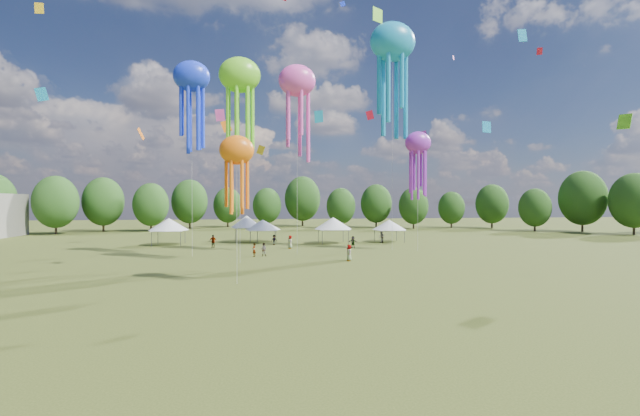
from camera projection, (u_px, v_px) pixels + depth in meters
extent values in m
plane|color=#384416|center=(480.00, 390.00, 14.31)|extent=(300.00, 300.00, 0.00)
imported|color=gray|center=(263.00, 250.00, 50.04)|extent=(0.85, 0.71, 1.57)
imported|color=gray|center=(290.00, 242.00, 58.44)|extent=(0.75, 0.99, 1.81)
imported|color=gray|center=(381.00, 237.00, 66.31)|extent=(0.82, 1.01, 1.92)
imported|color=gray|center=(274.00, 240.00, 63.16)|extent=(1.12, 0.87, 1.52)
imported|color=gray|center=(213.00, 241.00, 59.18)|extent=(1.11, 0.53, 1.83)
imported|color=gray|center=(353.00, 242.00, 58.85)|extent=(1.50, 1.40, 1.68)
imported|color=gray|center=(254.00, 250.00, 49.50)|extent=(0.58, 0.68, 1.58)
imported|color=gray|center=(349.00, 253.00, 45.92)|extent=(0.64, 0.92, 1.79)
cylinder|color=#47474C|center=(152.00, 239.00, 60.98)|extent=(0.08, 0.08, 2.12)
cylinder|color=#47474C|center=(158.00, 237.00, 64.97)|extent=(0.08, 0.08, 2.12)
cylinder|color=#47474C|center=(180.00, 239.00, 61.58)|extent=(0.08, 0.08, 2.12)
cylinder|color=#47474C|center=(185.00, 237.00, 65.57)|extent=(0.08, 0.08, 2.12)
cube|color=silver|center=(169.00, 231.00, 63.26)|extent=(4.44, 4.44, 0.10)
cone|color=silver|center=(169.00, 224.00, 63.25)|extent=(5.77, 5.77, 1.82)
cylinder|color=#47474C|center=(235.00, 236.00, 67.01)|extent=(0.08, 0.08, 2.24)
cylinder|color=#47474C|center=(236.00, 234.00, 70.45)|extent=(0.08, 0.08, 2.24)
cylinder|color=#47474C|center=(257.00, 235.00, 67.53)|extent=(0.08, 0.08, 2.24)
cylinder|color=#47474C|center=(257.00, 234.00, 70.98)|extent=(0.08, 0.08, 2.24)
cube|color=silver|center=(247.00, 227.00, 68.98)|extent=(3.88, 3.88, 0.10)
cone|color=silver|center=(247.00, 221.00, 68.97)|extent=(5.05, 5.05, 1.92)
cylinder|color=#47474C|center=(250.00, 237.00, 65.72)|extent=(0.08, 0.08, 1.89)
cylinder|color=#47474C|center=(250.00, 235.00, 69.69)|extent=(0.08, 0.08, 1.89)
cylinder|color=#47474C|center=(276.00, 237.00, 66.32)|extent=(0.08, 0.08, 1.89)
cylinder|color=#47474C|center=(275.00, 235.00, 70.29)|extent=(0.08, 0.08, 1.89)
cube|color=silver|center=(263.00, 230.00, 67.99)|extent=(4.41, 4.41, 0.10)
cone|color=silver|center=(263.00, 225.00, 67.98)|extent=(5.74, 5.74, 1.62)
cylinder|color=#47474C|center=(322.00, 238.00, 63.46)|extent=(0.08, 0.08, 2.14)
cylinder|color=#47474C|center=(318.00, 236.00, 67.48)|extent=(0.08, 0.08, 2.14)
cylinder|color=#47474C|center=(349.00, 237.00, 64.07)|extent=(0.08, 0.08, 2.14)
cylinder|color=#47474C|center=(343.00, 235.00, 68.10)|extent=(0.08, 0.08, 2.14)
cube|color=silver|center=(333.00, 229.00, 65.76)|extent=(4.47, 4.47, 0.10)
cone|color=silver|center=(333.00, 223.00, 65.75)|extent=(5.81, 5.81, 1.83)
cylinder|color=#47474C|center=(381.00, 237.00, 66.08)|extent=(0.08, 0.08, 1.88)
cylinder|color=#47474C|center=(375.00, 235.00, 69.80)|extent=(0.08, 0.08, 1.88)
cylinder|color=#47474C|center=(404.00, 237.00, 66.65)|extent=(0.08, 0.08, 1.88)
cylinder|color=#47474C|center=(396.00, 235.00, 70.37)|extent=(0.08, 0.08, 1.88)
cube|color=silver|center=(389.00, 230.00, 68.21)|extent=(4.16, 4.16, 0.10)
cone|color=silver|center=(389.00, 225.00, 68.20)|extent=(5.41, 5.41, 1.61)
ellipsoid|color=#78EF27|center=(240.00, 75.00, 43.98)|extent=(4.35, 3.05, 3.70)
cylinder|color=beige|center=(240.00, 169.00, 44.11)|extent=(0.03, 0.03, 19.69)
ellipsoid|color=#FF4BBD|center=(297.00, 81.00, 51.73)|extent=(4.59, 3.21, 3.90)
cylinder|color=beige|center=(297.00, 168.00, 51.87)|extent=(0.03, 0.03, 21.35)
ellipsoid|color=purple|center=(418.00, 143.00, 55.25)|extent=(3.46, 2.42, 2.94)
cylinder|color=beige|center=(418.00, 197.00, 55.34)|extent=(0.03, 0.03, 14.21)
ellipsoid|color=#1B38FA|center=(192.00, 76.00, 49.41)|extent=(4.25, 2.98, 3.62)
cylinder|color=beige|center=(192.00, 167.00, 49.54)|extent=(0.03, 0.03, 21.19)
ellipsoid|color=orange|center=(237.00, 150.00, 32.81)|extent=(2.70, 1.89, 2.29)
cylinder|color=beige|center=(237.00, 217.00, 32.88)|extent=(0.03, 0.03, 10.46)
ellipsoid|color=#1793CB|center=(393.00, 42.00, 56.59)|extent=(6.20, 4.34, 5.27)
cylinder|color=beige|center=(392.00, 146.00, 56.77)|extent=(0.03, 0.03, 27.98)
cube|color=#1B38FA|center=(343.00, 4.00, 53.74)|extent=(0.75, 0.45, 0.89)
cube|color=#1793CB|center=(319.00, 117.00, 72.90)|extent=(1.75, 1.10, 2.20)
cube|color=#FF4BBD|center=(453.00, 58.00, 77.15)|extent=(0.51, 0.51, 0.80)
cube|color=#F61537|center=(370.00, 115.00, 55.90)|extent=(1.16, 0.43, 1.32)
cube|color=#1793CB|center=(522.00, 35.00, 51.16)|extent=(1.33, 0.18, 1.64)
cube|color=orange|center=(226.00, 126.00, 76.19)|extent=(2.10, 0.38, 2.40)
cube|color=yellow|center=(39.00, 8.00, 45.51)|extent=(0.94, 0.09, 1.20)
cube|color=#78EF27|center=(378.00, 15.00, 56.27)|extent=(1.61, 0.96, 2.22)
cube|color=#1793CB|center=(487.00, 127.00, 75.28)|extent=(1.70, 0.41, 2.13)
cube|color=purple|center=(424.00, 135.00, 87.08)|extent=(1.75, 0.86, 1.81)
cube|color=#F61537|center=(540.00, 51.00, 49.91)|extent=(0.73, 0.54, 0.78)
cube|color=orange|center=(141.00, 134.00, 60.89)|extent=(0.76, 1.89, 2.01)
cube|color=yellow|center=(261.00, 150.00, 54.72)|extent=(1.18, 0.38, 1.38)
cube|color=#78EF27|center=(624.00, 122.00, 39.90)|extent=(0.78, 1.10, 1.52)
cube|color=#1793CB|center=(42.00, 94.00, 40.40)|extent=(1.14, 0.52, 1.42)
cube|color=#FF4BBD|center=(220.00, 115.00, 69.31)|extent=(1.61, 0.79, 2.02)
cylinder|color=#38281C|center=(56.00, 226.00, 84.47)|extent=(0.44, 0.44, 3.36)
ellipsoid|color=#234717|center=(56.00, 202.00, 84.41)|extent=(8.40, 8.40, 10.51)
cylinder|color=#38281C|center=(103.00, 224.00, 92.67)|extent=(0.44, 0.44, 3.41)
ellipsoid|color=#234717|center=(103.00, 202.00, 92.61)|extent=(8.53, 8.53, 10.66)
cylinder|color=#38281C|center=(151.00, 224.00, 93.73)|extent=(0.44, 0.44, 3.07)
ellipsoid|color=#234717|center=(151.00, 205.00, 93.67)|extent=(7.66, 7.66, 9.58)
cylinder|color=#38281C|center=(190.00, 222.00, 103.01)|extent=(0.44, 0.44, 3.43)
ellipsoid|color=#234717|center=(190.00, 201.00, 102.95)|extent=(8.58, 8.58, 10.73)
cylinder|color=#38281C|center=(228.00, 221.00, 109.89)|extent=(0.44, 0.44, 2.95)
ellipsoid|color=#234717|center=(228.00, 205.00, 109.83)|extent=(7.37, 7.37, 9.21)
cylinder|color=#38281C|center=(267.00, 222.00, 107.55)|extent=(0.44, 0.44, 2.89)
ellipsoid|color=#234717|center=(267.00, 206.00, 107.50)|extent=(7.23, 7.23, 9.04)
cylinder|color=#38281C|center=(303.00, 219.00, 113.37)|extent=(0.44, 0.44, 3.84)
ellipsoid|color=#234717|center=(303.00, 199.00, 113.30)|extent=(9.60, 9.60, 11.99)
cylinder|color=#38281C|center=(341.00, 223.00, 103.71)|extent=(0.44, 0.44, 2.84)
ellipsoid|color=#234717|center=(341.00, 206.00, 103.65)|extent=(7.11, 7.11, 8.89)
cylinder|color=#38281C|center=(376.00, 221.00, 107.74)|extent=(0.44, 0.44, 3.16)
ellipsoid|color=#234717|center=(376.00, 204.00, 107.68)|extent=(7.91, 7.91, 9.88)
cylinder|color=#38281C|center=(413.00, 223.00, 103.23)|extent=(0.44, 0.44, 2.88)
ellipsoid|color=#234717|center=(414.00, 206.00, 103.17)|extent=(7.21, 7.21, 9.01)
cylinder|color=#38281C|center=(451.00, 223.00, 106.79)|extent=(0.44, 0.44, 2.63)
ellipsoid|color=#234717|center=(451.00, 208.00, 106.74)|extent=(6.57, 6.57, 8.22)
cylinder|color=#38281C|center=(492.00, 222.00, 104.67)|extent=(0.44, 0.44, 3.13)
ellipsoid|color=#234717|center=(492.00, 204.00, 104.61)|extent=(7.81, 7.81, 9.77)
cylinder|color=#38281C|center=(535.00, 225.00, 93.37)|extent=(0.44, 0.44, 2.72)
ellipsoid|color=#234717|center=(535.00, 208.00, 93.32)|extent=(6.80, 6.80, 8.50)
cylinder|color=#38281C|center=(582.00, 223.00, 91.91)|extent=(0.44, 0.44, 3.81)
ellipsoid|color=#234717|center=(583.00, 198.00, 91.84)|extent=(9.52, 9.52, 11.90)
cylinder|color=#38281C|center=(634.00, 226.00, 83.43)|extent=(0.44, 0.44, 3.51)
ellipsoid|color=#234717|center=(634.00, 200.00, 83.37)|extent=(8.78, 8.78, 10.97)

